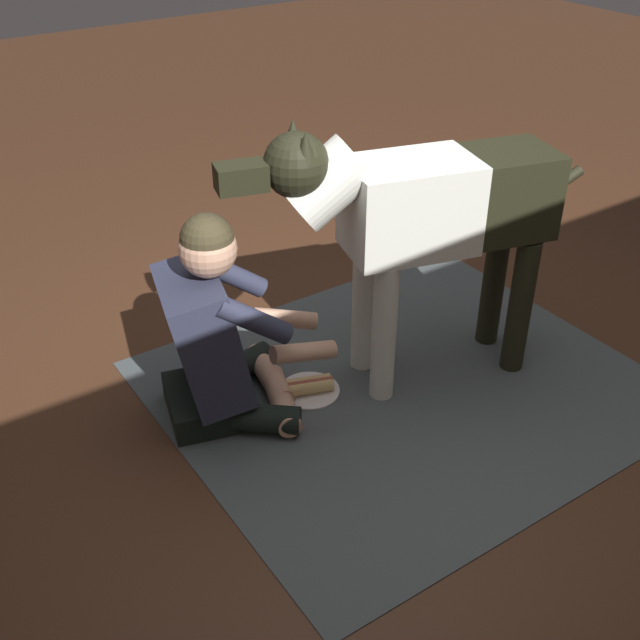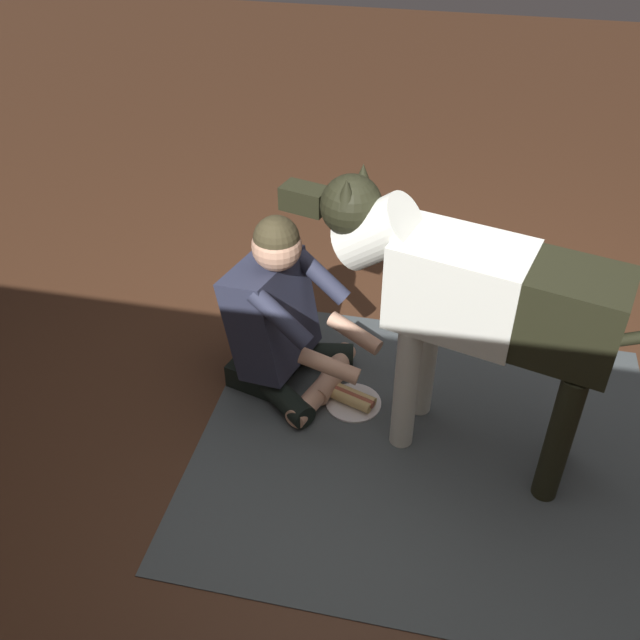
# 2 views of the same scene
# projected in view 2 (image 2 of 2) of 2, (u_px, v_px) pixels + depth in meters

# --- Properties ---
(ground_plane) EXTENTS (14.03, 14.03, 0.00)m
(ground_plane) POSITION_uv_depth(u_px,v_px,m) (415.00, 415.00, 3.16)
(ground_plane) COLOR #432718
(area_rug) EXTENTS (1.91, 1.68, 0.01)m
(area_rug) POSITION_uv_depth(u_px,v_px,m) (426.00, 446.00, 3.01)
(area_rug) COLOR #414749
(area_rug) RESTS_ON ground
(person_sitting_on_floor) EXTENTS (0.71, 0.58, 0.86)m
(person_sitting_on_floor) POSITION_uv_depth(u_px,v_px,m) (281.00, 319.00, 3.13)
(person_sitting_on_floor) COLOR black
(person_sitting_on_floor) RESTS_ON ground
(large_dog) EXTENTS (1.45, 0.54, 1.14)m
(large_dog) POSITION_uv_depth(u_px,v_px,m) (472.00, 298.00, 2.60)
(large_dog) COLOR silver
(large_dog) RESTS_ON ground
(hot_dog_on_plate) EXTENTS (0.25, 0.25, 0.06)m
(hot_dog_on_plate) POSITION_uv_depth(u_px,v_px,m) (354.00, 400.00, 3.20)
(hot_dog_on_plate) COLOR white
(hot_dog_on_plate) RESTS_ON ground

